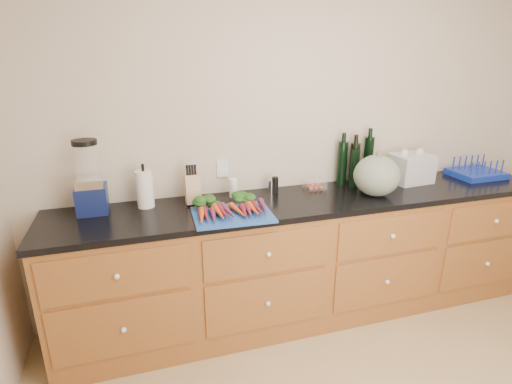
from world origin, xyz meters
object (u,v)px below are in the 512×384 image
object	(u,v)px
cutting_board	(233,215)
tomato_box	(315,185)
squash	(377,176)
dish_rack	(476,172)
knife_block	(193,189)
paper_towel	(145,189)
blender_appliance	(90,182)
carrots	(231,208)

from	to	relation	value
cutting_board	tomato_box	size ratio (longest dim) A/B	3.29
squash	dish_rack	distance (m)	1.08
tomato_box	knife_block	bearing A→B (deg)	-178.13
tomato_box	squash	bearing A→B (deg)	-34.87
squash	paper_towel	bearing A→B (deg)	171.38
cutting_board	squash	distance (m)	1.09
squash	blender_appliance	world-z (taller)	blender_appliance
dish_rack	tomato_box	bearing A→B (deg)	176.38
paper_towel	tomato_box	xyz separation A→B (m)	(1.23, 0.01, -0.09)
paper_towel	dish_rack	distance (m)	2.65
dish_rack	paper_towel	bearing A→B (deg)	178.27
knife_block	tomato_box	size ratio (longest dim) A/B	1.32
blender_appliance	paper_towel	distance (m)	0.34
carrots	paper_towel	size ratio (longest dim) A/B	1.75
squash	paper_towel	world-z (taller)	squash
cutting_board	squash	bearing A→B (deg)	4.23
squash	knife_block	distance (m)	1.30
carrots	cutting_board	bearing A→B (deg)	-90.00
carrots	squash	xyz separation A→B (m)	(1.08, 0.04, 0.11)
squash	paper_towel	xyz separation A→B (m)	(-1.59, 0.24, -0.02)
paper_towel	dish_rack	size ratio (longest dim) A/B	0.64
squash	blender_appliance	distance (m)	1.93
blender_appliance	tomato_box	distance (m)	1.56
paper_towel	dish_rack	world-z (taller)	paper_towel
cutting_board	blender_appliance	size ratio (longest dim) A/B	1.04
knife_block	paper_towel	bearing A→B (deg)	176.30
blender_appliance	dish_rack	size ratio (longest dim) A/B	1.21
cutting_board	carrots	bearing A→B (deg)	90.00
cutting_board	knife_block	bearing A→B (deg)	123.89
squash	blender_appliance	xyz separation A→B (m)	(-1.91, 0.24, 0.06)
paper_towel	cutting_board	bearing A→B (deg)	-32.05
carrots	tomato_box	xyz separation A→B (m)	(0.72, 0.29, -0.00)
paper_towel	blender_appliance	bearing A→B (deg)	-179.55
cutting_board	squash	world-z (taller)	squash
blender_appliance	paper_towel	xyz separation A→B (m)	(0.33, 0.00, -0.08)
dish_rack	cutting_board	bearing A→B (deg)	-173.59
cutting_board	paper_towel	size ratio (longest dim) A/B	1.98
paper_towel	tomato_box	world-z (taller)	paper_towel
blender_appliance	paper_towel	size ratio (longest dim) A/B	1.90
cutting_board	carrots	distance (m)	0.05
blender_appliance	dish_rack	xyz separation A→B (m)	(2.98, -0.08, -0.17)
dish_rack	carrots	bearing A→B (deg)	-174.70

